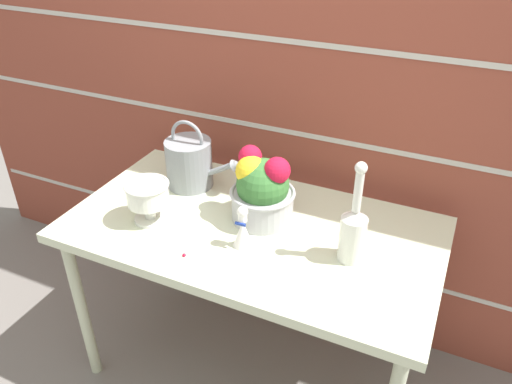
% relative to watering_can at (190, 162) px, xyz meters
% --- Properties ---
extents(ground_plane, '(12.00, 12.00, 0.00)m').
position_rel_watering_can_xyz_m(ground_plane, '(0.34, -0.16, -0.84)').
color(ground_plane, slate).
extents(brick_wall, '(3.60, 0.08, 2.20)m').
position_rel_watering_can_xyz_m(brick_wall, '(0.34, 0.31, 0.26)').
color(brick_wall, brown).
rests_on(brick_wall, ground_plane).
extents(patio_table, '(1.31, 0.71, 0.74)m').
position_rel_watering_can_xyz_m(patio_table, '(0.34, -0.16, -0.17)').
color(patio_table, beige).
rests_on(patio_table, ground_plane).
extents(watering_can, '(0.33, 0.18, 0.28)m').
position_rel_watering_can_xyz_m(watering_can, '(0.00, 0.00, 0.00)').
color(watering_can, gray).
rests_on(watering_can, patio_table).
extents(crystal_pedestal_bowl, '(0.16, 0.16, 0.15)m').
position_rel_watering_can_xyz_m(crystal_pedestal_bowl, '(-0.00, -0.27, -0.00)').
color(crystal_pedestal_bowl, silver).
rests_on(crystal_pedestal_bowl, patio_table).
extents(flower_planter, '(0.23, 0.23, 0.27)m').
position_rel_watering_can_xyz_m(flower_planter, '(0.35, -0.10, 0.02)').
color(flower_planter, '#ADADB2').
rests_on(flower_planter, patio_table).
extents(glass_decanter, '(0.08, 0.08, 0.35)m').
position_rel_watering_can_xyz_m(glass_decanter, '(0.70, -0.19, 0.01)').
color(glass_decanter, silver).
rests_on(glass_decanter, patio_table).
extents(figurine_vase, '(0.07, 0.07, 0.15)m').
position_rel_watering_can_xyz_m(figurine_vase, '(0.36, -0.27, -0.04)').
color(figurine_vase, white).
rests_on(figurine_vase, patio_table).
extents(fallen_petal, '(0.01, 0.01, 0.01)m').
position_rel_watering_can_xyz_m(fallen_petal, '(0.21, -0.40, -0.10)').
color(fallen_petal, red).
rests_on(fallen_petal, patio_table).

